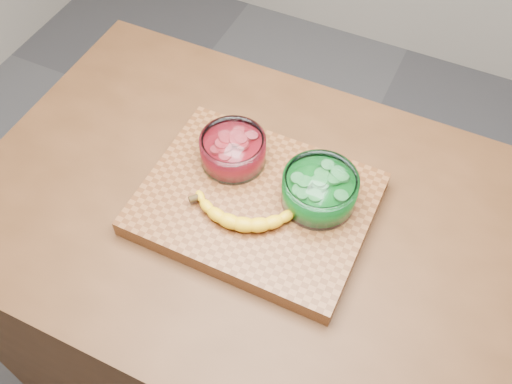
% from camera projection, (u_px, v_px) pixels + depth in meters
% --- Properties ---
extents(ground, '(3.50, 3.50, 0.00)m').
position_uv_depth(ground, '(256.00, 363.00, 1.89)').
color(ground, '#545459').
rests_on(ground, ground).
extents(counter, '(1.20, 0.80, 0.90)m').
position_uv_depth(counter, '(256.00, 304.00, 1.53)').
color(counter, '#502F18').
rests_on(counter, ground).
extents(cutting_board, '(0.45, 0.35, 0.04)m').
position_uv_depth(cutting_board, '(256.00, 204.00, 1.15)').
color(cutting_board, brown).
rests_on(cutting_board, counter).
extents(bowl_red, '(0.14, 0.14, 0.06)m').
position_uv_depth(bowl_red, '(233.00, 150.00, 1.17)').
color(bowl_red, white).
rests_on(bowl_red, cutting_board).
extents(bowl_green, '(0.15, 0.15, 0.07)m').
position_uv_depth(bowl_green, '(319.00, 190.00, 1.10)').
color(bowl_green, white).
rests_on(bowl_green, cutting_board).
extents(banana, '(0.24, 0.14, 0.03)m').
position_uv_depth(banana, '(245.00, 207.00, 1.10)').
color(banana, yellow).
rests_on(banana, cutting_board).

